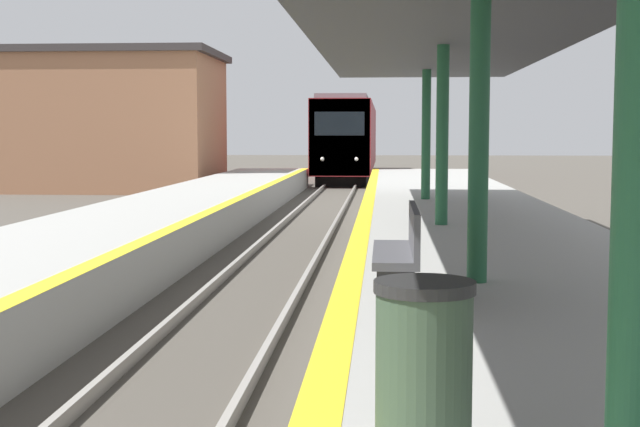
# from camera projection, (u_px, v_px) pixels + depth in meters

# --- Properties ---
(train) EXTENTS (2.83, 23.82, 4.35)m
(train) POSITION_uv_depth(u_px,v_px,m) (350.00, 138.00, 51.97)
(train) COLOR black
(train) RESTS_ON ground
(station_canopy) EXTENTS (4.62, 24.92, 3.42)m
(station_canopy) POSITION_uv_depth(u_px,v_px,m) (458.00, 20.00, 12.72)
(station_canopy) COLOR #1E5133
(station_canopy) RESTS_ON platform_right
(trash_bin) EXTENTS (0.51, 0.51, 0.93)m
(trash_bin) POSITION_uv_depth(u_px,v_px,m) (424.00, 372.00, 4.44)
(trash_bin) COLOR #384C38
(trash_bin) RESTS_ON platform_right
(bench) EXTENTS (0.44, 1.76, 0.92)m
(bench) POSITION_uv_depth(u_px,v_px,m) (402.00, 249.00, 8.93)
(bench) COLOR #4C4C51
(bench) RESTS_ON platform_right
(station_building) EXTENTS (10.84, 7.06, 6.12)m
(station_building) POSITION_uv_depth(u_px,v_px,m) (98.00, 121.00, 39.50)
(station_building) COLOR #9E6B4C
(station_building) RESTS_ON ground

